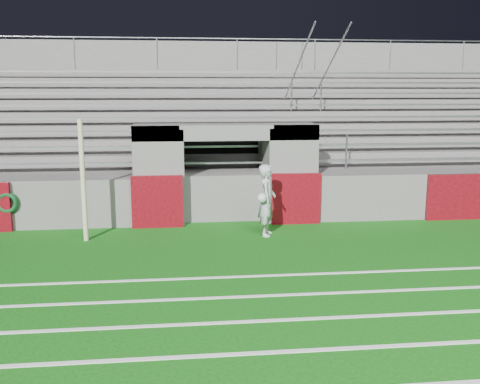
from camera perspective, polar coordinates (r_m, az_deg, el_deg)
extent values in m
plane|color=#0E530D|center=(11.16, -0.02, -7.30)|extent=(90.00, 90.00, 0.00)
cylinder|color=beige|center=(12.81, -16.40, 1.13)|extent=(0.12, 0.12, 2.83)
cube|color=white|center=(7.49, 3.42, -16.70)|extent=(28.00, 0.09, 0.01)
cube|color=white|center=(8.38, 2.25, -13.58)|extent=(28.00, 0.09, 0.01)
cube|color=white|center=(9.29, 1.33, -11.06)|extent=(28.00, 0.09, 0.01)
cube|color=white|center=(10.21, 0.59, -8.99)|extent=(28.00, 0.09, 0.01)
cube|color=#5B5956|center=(14.23, -8.79, 1.90)|extent=(1.20, 1.00, 2.60)
cube|color=#5B5956|center=(14.51, 5.57, 2.14)|extent=(1.20, 1.00, 2.60)
cube|color=black|center=(15.94, -2.04, 2.78)|extent=(2.60, 0.20, 2.50)
cube|color=#5B5956|center=(14.81, -6.17, 2.11)|extent=(0.10, 2.20, 2.50)
cube|color=#5B5956|center=(14.99, 2.66, 2.26)|extent=(0.10, 2.20, 2.50)
cube|color=#5B5956|center=(14.13, -1.56, 6.45)|extent=(4.80, 1.00, 0.40)
cube|color=#5B5956|center=(18.08, -2.53, 3.40)|extent=(26.00, 8.00, 0.20)
cube|color=#5B5956|center=(18.17, -2.52, 1.44)|extent=(26.00, 8.00, 1.05)
cube|color=#50060E|center=(13.79, -8.81, -1.02)|extent=(1.30, 0.15, 1.35)
cube|color=#50060E|center=(14.09, 5.98, -0.71)|extent=(1.30, 0.15, 1.35)
cube|color=#50060E|center=(15.76, 22.93, -0.47)|extent=(2.20, 0.15, 1.25)
cube|color=#93969B|center=(15.15, -1.83, 3.20)|extent=(23.00, 0.28, 0.06)
cube|color=#5B5956|center=(15.99, -2.06, 3.49)|extent=(24.00, 0.75, 0.38)
cube|color=#93969B|center=(15.85, -2.04, 4.91)|extent=(23.00, 0.28, 0.06)
cube|color=#5B5956|center=(16.71, -2.25, 4.46)|extent=(24.00, 0.75, 0.76)
cube|color=#93969B|center=(16.56, -2.24, 6.48)|extent=(23.00, 0.28, 0.06)
cube|color=#5B5956|center=(17.44, -2.43, 5.34)|extent=(24.00, 0.75, 1.14)
cube|color=#93969B|center=(17.28, -2.43, 7.92)|extent=(23.00, 0.28, 0.06)
cube|color=#5B5956|center=(18.17, -2.59, 6.16)|extent=(24.00, 0.75, 1.52)
cube|color=#93969B|center=(18.02, -2.60, 9.24)|extent=(23.00, 0.28, 0.06)
cube|color=#5B5956|center=(18.90, -2.74, 6.91)|extent=(24.00, 0.75, 1.90)
cube|color=#93969B|center=(18.76, -2.76, 10.46)|extent=(23.00, 0.28, 0.06)
cube|color=#5B5956|center=(19.64, -2.88, 7.61)|extent=(24.00, 0.75, 2.28)
cube|color=#93969B|center=(19.51, -2.90, 11.58)|extent=(23.00, 0.28, 0.06)
cube|color=#5B5956|center=(20.37, -3.01, 8.26)|extent=(24.00, 0.75, 2.66)
cube|color=#93969B|center=(20.27, -3.04, 12.63)|extent=(23.00, 0.28, 0.06)
cube|color=#5B5956|center=(21.04, -3.12, 8.51)|extent=(26.00, 0.60, 5.29)
cylinder|color=#A5A8AD|center=(15.24, 7.69, 4.21)|extent=(0.05, 0.05, 1.00)
cylinder|color=#A5A8AD|center=(18.07, 5.51, 10.10)|extent=(0.05, 0.05, 1.00)
cylinder|color=#A5A8AD|center=(21.06, 3.89, 14.34)|extent=(0.05, 0.05, 1.00)
cylinder|color=#A5A8AD|center=(18.07, 5.54, 11.68)|extent=(0.05, 6.02, 3.08)
cylinder|color=#A5A8AD|center=(15.51, 11.29, 4.21)|extent=(0.05, 0.05, 1.00)
cylinder|color=#A5A8AD|center=(18.30, 8.63, 10.03)|extent=(0.05, 0.05, 1.00)
cylinder|color=#A5A8AD|center=(21.25, 6.63, 14.26)|extent=(0.05, 0.05, 1.00)
cylinder|color=#A5A8AD|center=(18.30, 8.67, 11.60)|extent=(0.05, 6.02, 3.08)
cylinder|color=#A5A8AD|center=(21.10, -17.25, 14.03)|extent=(0.05, 0.05, 1.10)
cylinder|color=#A5A8AD|center=(20.76, -8.84, 14.43)|extent=(0.05, 0.05, 1.10)
cylinder|color=#A5A8AD|center=(20.85, -0.30, 14.54)|extent=(0.05, 0.05, 1.10)
cylinder|color=#A5A8AD|center=(21.37, 7.99, 14.35)|extent=(0.05, 0.05, 1.10)
cylinder|color=#A5A8AD|center=(22.28, 15.71, 13.91)|extent=(0.05, 0.05, 1.10)
cylinder|color=#A5A8AD|center=(23.55, 22.69, 13.30)|extent=(0.05, 0.05, 1.10)
cylinder|color=#A5A8AD|center=(20.82, -3.15, 16.05)|extent=(24.00, 0.05, 0.05)
imported|color=#A9AFB3|center=(12.87, 2.90, -0.88)|extent=(0.55, 0.71, 1.74)
sphere|color=white|center=(12.56, 2.37, -0.63)|extent=(0.23, 0.23, 0.23)
torus|color=#0B3914|center=(14.44, -23.56, -1.08)|extent=(0.57, 0.11, 0.57)
torus|color=#0D451E|center=(14.39, -23.63, -1.07)|extent=(0.52, 0.10, 0.52)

